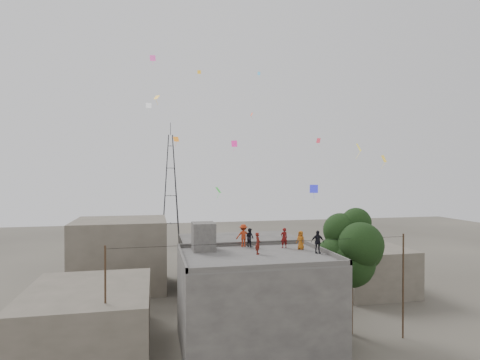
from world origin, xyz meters
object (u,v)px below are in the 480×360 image
at_px(stair_head_box, 204,236).
at_px(tree, 352,250).
at_px(transmission_tower, 171,190).
at_px(person_dark_adult, 317,242).
at_px(person_red_adult, 284,238).

bearing_deg(stair_head_box, tree, -10.74).
xyz_separation_m(transmission_tower, person_dark_adult, (8.40, -40.14, -2.18)).
height_order(stair_head_box, person_red_adult, stair_head_box).
bearing_deg(person_dark_adult, stair_head_box, 164.23).
bearing_deg(tree, person_dark_adult, -166.11).
relative_size(stair_head_box, person_red_adult, 1.34).
xyz_separation_m(tree, transmission_tower, (-11.37, 39.40, 2.97)).
bearing_deg(stair_head_box, person_red_adult, -3.01).
distance_m(tree, person_dark_adult, 3.16).
height_order(stair_head_box, tree, tree).
distance_m(tree, transmission_tower, 41.12).
distance_m(stair_head_box, person_red_adult, 5.99).
bearing_deg(person_dark_adult, transmission_tower, 105.86).
xyz_separation_m(tree, person_red_adult, (-4.59, 1.69, 0.74)).
bearing_deg(transmission_tower, tree, -73.91).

